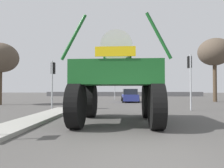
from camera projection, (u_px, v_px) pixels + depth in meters
The scene contains 11 objects.
ground_plane at pixel (125, 103), 22.47m from camera, with size 120.00×120.00×0.00m, color #4C4947.
median_island at pixel (42, 117), 10.28m from camera, with size 1.42×9.63×0.15m, color #9E9B93.
oversize_sprayer at pixel (118, 78), 9.20m from camera, with size 4.16×5.03×4.34m.
sedan_ahead at pixel (130, 96), 23.53m from camera, with size 2.01×4.17×1.52m.
traffic_signal_near_left at pixel (53, 74), 14.89m from camera, with size 0.24×0.54×3.56m.
traffic_signal_near_right at pixel (190, 70), 14.42m from camera, with size 0.24×0.54×3.94m.
traffic_signal_far_left at pixel (94, 78), 29.63m from camera, with size 0.24×0.55×4.17m.
traffic_signal_far_right at pixel (115, 81), 29.48m from camera, with size 0.24×0.55×3.68m.
bare_tree_left at pixel (0, 58), 19.25m from camera, with size 3.29×3.29×5.88m.
bare_tree_right at pixel (215, 52), 23.99m from camera, with size 3.78×3.78×7.51m.
roadside_barrier at pixel (124, 94), 41.81m from camera, with size 32.20×0.24×0.90m, color #59595B.
Camera 1 is at (-0.38, -4.56, 1.51)m, focal length 32.54 mm.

